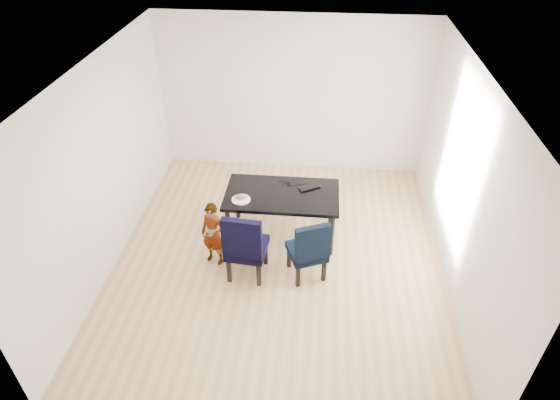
# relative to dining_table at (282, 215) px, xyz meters

# --- Properties ---
(floor) EXTENTS (4.50, 5.00, 0.01)m
(floor) POSITION_rel_dining_table_xyz_m (0.00, -0.50, -0.38)
(floor) COLOR tan
(floor) RESTS_ON ground
(ceiling) EXTENTS (4.50, 5.00, 0.01)m
(ceiling) POSITION_rel_dining_table_xyz_m (0.00, -0.50, 2.33)
(ceiling) COLOR white
(ceiling) RESTS_ON wall_back
(wall_back) EXTENTS (4.50, 0.01, 2.70)m
(wall_back) POSITION_rel_dining_table_xyz_m (0.00, 2.00, 0.98)
(wall_back) COLOR silver
(wall_back) RESTS_ON ground
(wall_front) EXTENTS (4.50, 0.01, 2.70)m
(wall_front) POSITION_rel_dining_table_xyz_m (0.00, -3.00, 0.98)
(wall_front) COLOR silver
(wall_front) RESTS_ON ground
(wall_left) EXTENTS (0.01, 5.00, 2.70)m
(wall_left) POSITION_rel_dining_table_xyz_m (-2.25, -0.50, 0.98)
(wall_left) COLOR white
(wall_left) RESTS_ON ground
(wall_right) EXTENTS (0.01, 5.00, 2.70)m
(wall_right) POSITION_rel_dining_table_xyz_m (2.25, -0.50, 0.98)
(wall_right) COLOR white
(wall_right) RESTS_ON ground
(dining_table) EXTENTS (1.60, 0.90, 0.75)m
(dining_table) POSITION_rel_dining_table_xyz_m (0.00, 0.00, 0.00)
(dining_table) COLOR black
(dining_table) RESTS_ON floor
(chair_left) EXTENTS (0.55, 0.57, 1.05)m
(chair_left) POSITION_rel_dining_table_xyz_m (-0.38, -0.83, 0.15)
(chair_left) COLOR black
(chair_left) RESTS_ON floor
(chair_right) EXTENTS (0.60, 0.61, 0.95)m
(chair_right) POSITION_rel_dining_table_xyz_m (0.40, -0.78, 0.10)
(chair_right) COLOR black
(chair_right) RESTS_ON floor
(child) EXTENTS (0.40, 0.33, 0.95)m
(child) POSITION_rel_dining_table_xyz_m (-0.87, -0.65, 0.10)
(child) COLOR orange
(child) RESTS_ON floor
(plate) EXTENTS (0.33, 0.33, 0.01)m
(plate) POSITION_rel_dining_table_xyz_m (-0.55, -0.21, 0.38)
(plate) COLOR white
(plate) RESTS_ON dining_table
(sandwich) EXTENTS (0.18, 0.10, 0.07)m
(sandwich) POSITION_rel_dining_table_xyz_m (-0.56, -0.20, 0.42)
(sandwich) COLOR #A5653B
(sandwich) RESTS_ON plate
(laptop) EXTENTS (0.38, 0.34, 0.03)m
(laptop) POSITION_rel_dining_table_xyz_m (0.36, 0.21, 0.39)
(laptop) COLOR black
(laptop) RESTS_ON dining_table
(cable_tangle) EXTENTS (0.14, 0.14, 0.01)m
(cable_tangle) POSITION_rel_dining_table_xyz_m (0.04, 0.21, 0.38)
(cable_tangle) COLOR black
(cable_tangle) RESTS_ON dining_table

